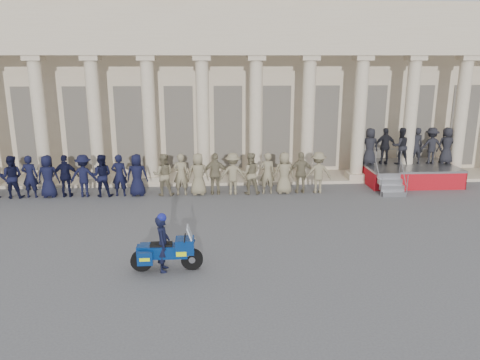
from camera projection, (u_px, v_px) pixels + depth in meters
name	position (u px, v px, depth m)	size (l,w,h in m)	color
ground	(238.00, 243.00, 16.06)	(90.00, 90.00, 0.00)	#4E4E51
building	(225.00, 85.00, 29.15)	(40.00, 12.50, 9.00)	#C2AF91
officer_rank	(105.00, 175.00, 21.31)	(20.78, 0.74, 1.95)	black
reviewing_stand	(409.00, 152.00, 23.67)	(4.91, 4.27, 2.77)	gray
motorcycle	(167.00, 252.00, 13.90)	(2.15, 0.88, 1.38)	black
rider	(163.00, 242.00, 13.81)	(0.42, 0.63, 1.81)	black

